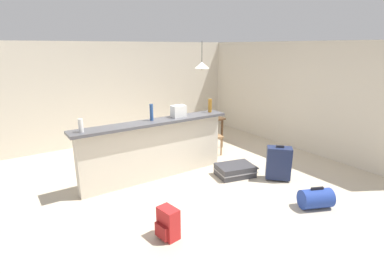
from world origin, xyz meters
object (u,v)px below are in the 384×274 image
bottle_white (81,126)px  bottle_amber (210,106)px  suitcase_upright_navy (279,163)px  dining_chair_near_partition (210,132)px  pendant_lamp (202,65)px  suitcase_flat_charcoal (235,170)px  dining_table (198,122)px  bottle_blue (151,112)px  grocery_bag (178,111)px  backpack_red (168,224)px  duffel_bag_blue (316,198)px

bottle_white → bottle_amber: (2.55, 0.05, 0.03)m
bottle_amber → suitcase_upright_navy: bearing=-67.6°
dining_chair_near_partition → pendant_lamp: bearing=84.1°
suitcase_flat_charcoal → dining_table: bearing=78.2°
dining_table → bottle_white: bearing=-160.4°
bottle_blue → grocery_bag: size_ratio=1.14×
dining_chair_near_partition → pendant_lamp: (0.04, 0.41, 1.46)m
dining_chair_near_partition → pendant_lamp: pendant_lamp is taller
bottle_blue → backpack_red: (-0.71, -1.79, -1.05)m
bottle_white → duffel_bag_blue: (2.80, -2.32, -1.06)m
backpack_red → suitcase_upright_navy: bearing=8.8°
bottle_white → suitcase_upright_navy: (3.11, -1.32, -0.88)m
bottle_blue → duffel_bag_blue: 3.06m
suitcase_flat_charcoal → suitcase_upright_navy: suitcase_upright_navy is taller
bottle_amber → pendant_lamp: bearing=63.9°
bottle_blue → suitcase_upright_navy: size_ratio=0.44×
dining_table → suitcase_flat_charcoal: 1.91m
bottle_white → dining_chair_near_partition: bottle_white is taller
bottle_amber → dining_table: size_ratio=0.25×
bottle_blue → grocery_bag: bearing=-3.6°
bottle_blue → dining_table: size_ratio=0.27×
bottle_amber → duffel_bag_blue: 2.63m
bottle_white → bottle_blue: (1.26, 0.08, 0.04)m
bottle_white → suitcase_flat_charcoal: 2.90m
pendant_lamp → duffel_bag_blue: pendant_lamp is taller
backpack_red → suitcase_upright_navy: 2.60m
bottle_amber → grocery_bag: bottle_amber is taller
bottle_amber → dining_chair_near_partition: bottle_amber is taller
bottle_amber → dining_table: 1.23m
backpack_red → suitcase_flat_charcoal: bearing=25.5°
grocery_bag → dining_table: bearing=41.2°
dining_table → pendant_lamp: (0.05, -0.09, 1.33)m
dining_table → suitcase_flat_charcoal: dining_table is taller
bottle_blue → grocery_bag: (0.54, -0.03, -0.04)m
dining_chair_near_partition → suitcase_upright_navy: 1.88m
suitcase_upright_navy → duffel_bag_blue: size_ratio=1.20×
bottle_amber → grocery_bag: bearing=-179.7°
pendant_lamp → dining_table: bearing=116.1°
dining_chair_near_partition → suitcase_flat_charcoal: dining_chair_near_partition is taller
bottle_blue → backpack_red: 2.20m
grocery_bag → duffel_bag_blue: size_ratio=0.46×
bottle_amber → backpack_red: bottle_amber is taller
duffel_bag_blue → bottle_amber: bearing=96.1°
pendant_lamp → suitcase_flat_charcoal: (-0.42, -1.70, -1.87)m
suitcase_upright_navy → dining_chair_near_partition: bearing=95.0°
backpack_red → duffel_bag_blue: size_ratio=0.75×
duffel_bag_blue → suitcase_upright_navy: bearing=72.8°
backpack_red → duffel_bag_blue: bearing=-15.1°
dining_chair_near_partition → pendant_lamp: size_ratio=1.46×
bottle_white → bottle_blue: bearing=3.7°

